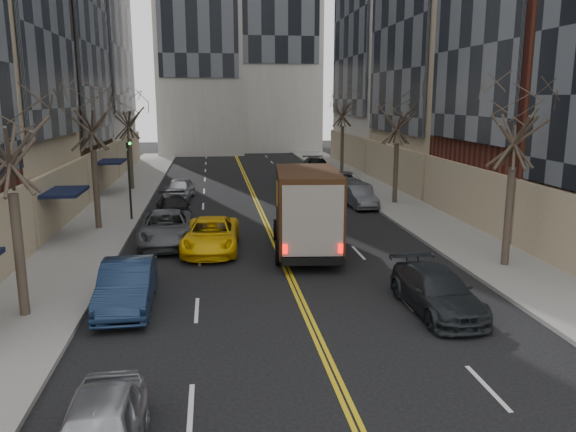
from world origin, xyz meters
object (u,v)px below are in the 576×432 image
(ups_truck, at_px, (307,211))
(pedestrian, at_px, (327,239))
(observer_sedan, at_px, (437,291))
(taxi, at_px, (211,235))

(ups_truck, xyz_separation_m, pedestrian, (0.70, -1.05, -1.03))
(ups_truck, height_order, observer_sedan, ups_truck)
(pedestrian, bearing_deg, taxi, 77.53)
(taxi, relative_size, pedestrian, 3.01)
(ups_truck, distance_m, observer_sedan, 8.17)
(taxi, height_order, pedestrian, pedestrian)
(observer_sedan, bearing_deg, ups_truck, 109.80)
(observer_sedan, relative_size, pedestrian, 2.75)
(observer_sedan, height_order, pedestrian, pedestrian)
(ups_truck, distance_m, pedestrian, 1.63)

